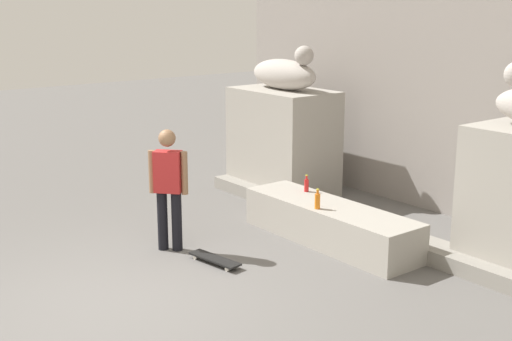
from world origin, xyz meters
name	(u,v)px	position (x,y,z in m)	size (l,w,h in m)	color
ground_plane	(117,303)	(0.00, 0.00, 0.00)	(40.00, 40.00, 0.00)	#605E5B
facade_wall	(457,40)	(0.00, 5.94, 2.73)	(9.35, 0.60, 5.46)	gray
pedestal_left	(283,141)	(-2.48, 4.52, 0.91)	(1.84, 1.16, 1.82)	#A39E93
statue_reclining_left	(285,73)	(-2.44, 4.52, 2.11)	(1.63, 0.64, 0.78)	#B3ABA3
ledge_block	(330,224)	(0.00, 3.30, 0.27)	(2.84, 0.78, 0.55)	#A39E93
skater	(169,185)	(-1.12, 1.37, 0.92)	(0.42, 0.39, 1.67)	black
skateboard	(215,259)	(-0.31, 1.55, 0.06)	(0.82, 0.32, 0.08)	black
bottle_orange	(317,201)	(0.02, 3.03, 0.66)	(0.08, 0.08, 0.28)	orange
bottle_red	(306,185)	(-0.72, 3.50, 0.65)	(0.07, 0.07, 0.26)	red
stair_step	(360,226)	(0.00, 3.92, 0.10)	(6.79, 0.50, 0.21)	gray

